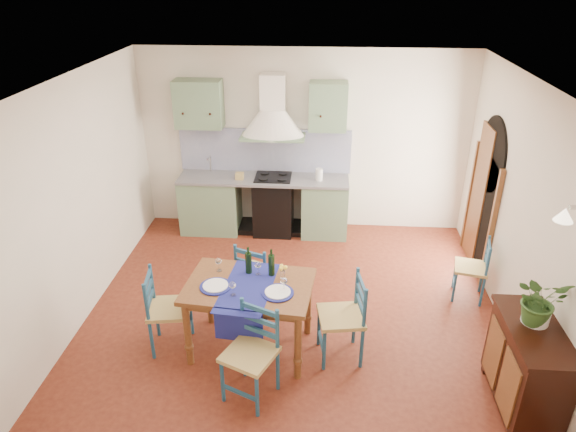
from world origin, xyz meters
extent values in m
plane|color=#4C1810|center=(0.00, 0.00, 0.00)|extent=(5.00, 5.00, 0.00)
cube|color=beige|center=(0.00, 2.50, 1.40)|extent=(5.00, 0.04, 2.80)
cube|color=slate|center=(-1.45, 2.19, 0.44)|extent=(0.90, 0.60, 0.88)
cube|color=slate|center=(0.35, 2.19, 0.44)|extent=(0.70, 0.60, 0.88)
cube|color=black|center=(-0.45, 2.19, 0.44)|extent=(0.60, 0.58, 0.88)
cube|color=gray|center=(-0.60, 2.19, 0.90)|extent=(2.60, 0.64, 0.04)
cube|color=silver|center=(-1.45, 2.19, 0.90)|extent=(0.45, 0.40, 0.03)
cylinder|color=silver|center=(-1.45, 2.37, 1.05)|extent=(0.02, 0.02, 0.26)
cube|color=black|center=(-0.45, 2.19, 0.93)|extent=(0.55, 0.48, 0.02)
cube|color=black|center=(-0.60, 2.24, 0.04)|extent=(2.60, 0.50, 0.08)
cube|color=#091252|center=(-0.60, 2.46, 1.26)|extent=(2.65, 0.05, 0.68)
cube|color=slate|center=(-1.55, 2.32, 2.00)|extent=(0.70, 0.34, 0.70)
cube|color=slate|center=(0.35, 2.32, 2.00)|extent=(0.55, 0.34, 0.70)
cone|color=silver|center=(-0.45, 2.25, 1.75)|extent=(0.96, 0.96, 0.40)
cube|color=silver|center=(-0.45, 2.34, 2.20)|extent=(0.36, 0.30, 0.50)
cube|color=beige|center=(2.50, 0.00, 1.40)|extent=(0.04, 5.00, 2.80)
cube|color=black|center=(2.48, 1.40, 0.82)|extent=(0.03, 1.00, 1.65)
cylinder|color=black|center=(2.48, 1.40, 1.65)|extent=(0.03, 1.00, 1.00)
cube|color=brown|center=(2.46, 0.86, 0.82)|extent=(0.06, 0.06, 1.65)
cube|color=brown|center=(2.46, 1.94, 0.82)|extent=(0.06, 0.06, 1.65)
cube|color=brown|center=(2.47, 1.62, 0.98)|extent=(0.04, 0.55, 1.96)
cone|color=#FFEDC6|center=(2.34, -1.04, 1.98)|extent=(0.16, 0.16, 0.12)
cube|color=beige|center=(-2.50, 0.00, 1.40)|extent=(0.04, 5.00, 2.80)
cube|color=silver|center=(0.00, 0.00, 2.80)|extent=(5.00, 5.00, 0.01)
cube|color=brown|center=(-0.43, -0.59, 0.81)|extent=(1.40, 1.01, 0.05)
cube|color=brown|center=(-0.43, -0.59, 0.75)|extent=(1.26, 0.87, 0.08)
cylinder|color=brown|center=(-1.05, -0.89, 0.39)|extent=(0.08, 0.08, 0.79)
cylinder|color=brown|center=(-0.97, -0.17, 0.39)|extent=(0.08, 0.08, 0.79)
cylinder|color=brown|center=(0.11, -1.01, 0.39)|extent=(0.08, 0.08, 0.79)
cylinder|color=brown|center=(0.19, -0.29, 0.39)|extent=(0.08, 0.08, 0.79)
cube|color=navy|center=(-0.43, -0.65, 0.84)|extent=(0.59, 1.04, 0.01)
cube|color=navy|center=(-0.47, -1.04, 0.66)|extent=(0.49, 0.07, 0.38)
cylinder|color=navy|center=(-0.77, -0.67, 0.85)|extent=(0.33, 0.33, 0.01)
cylinder|color=white|center=(-0.77, -0.67, 0.86)|extent=(0.26, 0.26, 0.01)
cylinder|color=navy|center=(-0.11, -0.74, 0.85)|extent=(0.33, 0.33, 0.01)
cylinder|color=white|center=(-0.11, -0.74, 0.86)|extent=(0.26, 0.26, 0.01)
cylinder|color=black|center=(-0.46, -0.37, 1.00)|extent=(0.07, 0.07, 0.32)
cylinder|color=black|center=(-0.21, -0.39, 1.00)|extent=(0.07, 0.07, 0.32)
cylinder|color=white|center=(-0.08, -0.46, 0.90)|extent=(0.05, 0.05, 0.10)
sphere|color=yellow|center=(-0.08, -0.46, 0.99)|extent=(0.10, 0.10, 0.10)
cylinder|color=navy|center=(-0.59, -1.39, 0.25)|extent=(0.04, 0.04, 0.50)
cylinder|color=navy|center=(-0.43, -1.03, 0.49)|extent=(0.04, 0.04, 0.98)
cylinder|color=navy|center=(-0.24, -1.55, 0.25)|extent=(0.04, 0.04, 0.50)
cylinder|color=navy|center=(-0.07, -1.19, 0.49)|extent=(0.04, 0.04, 0.98)
cube|color=tan|center=(-0.33, -1.29, 0.52)|extent=(0.60, 0.60, 0.04)
cube|color=navy|center=(-0.25, -1.11, 0.65)|extent=(0.39, 0.20, 0.05)
cube|color=navy|center=(-0.25, -1.11, 0.78)|extent=(0.39, 0.20, 0.05)
cube|color=navy|center=(-0.25, -1.11, 0.91)|extent=(0.39, 0.20, 0.05)
cube|color=navy|center=(-0.41, -1.47, 0.20)|extent=(0.37, 0.19, 0.03)
cylinder|color=navy|center=(-0.17, 0.22, 0.25)|extent=(0.04, 0.04, 0.49)
cylinder|color=navy|center=(-0.32, -0.13, 0.48)|extent=(0.04, 0.04, 0.97)
cylinder|color=navy|center=(-0.53, 0.37, 0.25)|extent=(0.04, 0.04, 0.49)
cylinder|color=navy|center=(-0.67, 0.01, 0.48)|extent=(0.04, 0.04, 0.97)
cube|color=tan|center=(-0.42, 0.12, 0.51)|extent=(0.59, 0.59, 0.04)
cube|color=navy|center=(-0.49, -0.06, 0.64)|extent=(0.39, 0.18, 0.05)
cube|color=navy|center=(-0.49, -0.06, 0.77)|extent=(0.39, 0.18, 0.05)
cube|color=navy|center=(-0.49, -0.06, 0.90)|extent=(0.39, 0.18, 0.05)
cube|color=navy|center=(-0.35, 0.30, 0.19)|extent=(0.37, 0.18, 0.03)
cylinder|color=navy|center=(-1.08, -0.79, 0.24)|extent=(0.04, 0.04, 0.49)
cylinder|color=navy|center=(-1.46, -0.84, 0.48)|extent=(0.04, 0.04, 0.96)
cylinder|color=navy|center=(-1.14, -0.41, 0.24)|extent=(0.04, 0.04, 0.49)
cylinder|color=navy|center=(-1.52, -0.47, 0.48)|extent=(0.04, 0.04, 0.96)
cube|color=tan|center=(-1.30, -0.63, 0.51)|extent=(0.51, 0.51, 0.04)
cube|color=navy|center=(-1.49, -0.65, 0.64)|extent=(0.09, 0.40, 0.05)
cube|color=navy|center=(-1.49, -0.65, 0.77)|extent=(0.09, 0.40, 0.05)
cube|color=navy|center=(-1.49, -0.65, 0.89)|extent=(0.09, 0.40, 0.05)
cube|color=navy|center=(-1.11, -0.60, 0.19)|extent=(0.09, 0.38, 0.03)
cylinder|color=navy|center=(0.32, -0.49, 0.25)|extent=(0.04, 0.04, 0.51)
cylinder|color=navy|center=(0.71, -0.42, 0.50)|extent=(0.04, 0.04, 0.99)
cylinder|color=navy|center=(0.38, -0.88, 0.25)|extent=(0.04, 0.04, 0.51)
cylinder|color=navy|center=(0.77, -0.82, 0.50)|extent=(0.04, 0.04, 0.99)
cube|color=tan|center=(0.55, -0.65, 0.52)|extent=(0.53, 0.53, 0.04)
cube|color=navy|center=(0.74, -0.62, 0.66)|extent=(0.09, 0.42, 0.05)
cube|color=navy|center=(0.74, -0.62, 0.79)|extent=(0.09, 0.42, 0.05)
cube|color=navy|center=(0.74, -0.62, 0.92)|extent=(0.09, 0.42, 0.05)
cube|color=navy|center=(0.35, -0.68, 0.20)|extent=(0.09, 0.40, 0.03)
cylinder|color=navy|center=(2.07, 0.78, 0.21)|extent=(0.03, 0.03, 0.42)
cylinder|color=navy|center=(2.40, 0.70, 0.42)|extent=(0.03, 0.03, 0.83)
cylinder|color=navy|center=(2.00, 0.45, 0.21)|extent=(0.03, 0.03, 0.42)
cylinder|color=navy|center=(2.33, 0.38, 0.42)|extent=(0.03, 0.03, 0.83)
cube|color=tan|center=(2.20, 0.58, 0.44)|extent=(0.46, 0.46, 0.04)
cube|color=navy|center=(2.36, 0.54, 0.55)|extent=(0.10, 0.35, 0.04)
cube|color=navy|center=(2.36, 0.54, 0.66)|extent=(0.10, 0.35, 0.04)
cube|color=navy|center=(2.36, 0.54, 0.78)|extent=(0.10, 0.35, 0.04)
cube|color=navy|center=(2.04, 0.61, 0.17)|extent=(0.10, 0.33, 0.02)
cube|color=black|center=(2.27, -1.24, 0.49)|extent=(0.45, 1.00, 0.82)
cube|color=black|center=(2.27, -1.24, 0.92)|extent=(0.50, 1.05, 0.04)
cube|color=brown|center=(2.04, -1.47, 0.45)|extent=(0.02, 0.38, 0.63)
cube|color=brown|center=(2.04, -1.01, 0.45)|extent=(0.02, 0.38, 0.63)
cube|color=black|center=(2.09, -0.80, 0.04)|extent=(0.08, 0.08, 0.08)
cube|color=black|center=(2.44, -0.80, 0.04)|extent=(0.08, 0.08, 0.08)
imported|color=#315623|center=(2.28, -1.14, 1.17)|extent=(0.51, 0.47, 0.48)
camera|label=1|loc=(0.31, -5.05, 3.88)|focal=32.00mm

